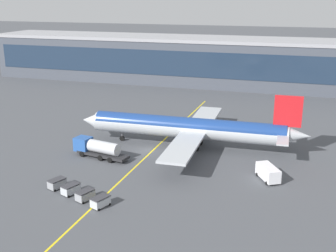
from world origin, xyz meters
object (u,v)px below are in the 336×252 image
Objects in this scene: crew_van at (268,172)px; baggage_cart_0 at (57,183)px; baggage_cart_3 at (100,201)px; baggage_cart_2 at (85,195)px; main_airliner at (189,128)px; fuel_tanker at (97,148)px; baggage_cart_1 at (71,189)px.

crew_van reaches higher than baggage_cart_0.
baggage_cart_0 is at bearing 158.88° from baggage_cart_3.
baggage_cart_0 is at bearing -157.36° from crew_van.
baggage_cart_3 is at bearing -21.12° from baggage_cart_2.
main_airliner is at bearing 59.13° from baggage_cart_0.
main_airliner reaches higher than fuel_tanker.
baggage_cart_2 is (5.97, -2.31, 0.00)m from baggage_cart_0.
fuel_tanker is 3.66× the size of baggage_cart_2.
baggage_cart_2 is 1.00× the size of baggage_cart_3.
baggage_cart_0 is at bearing 158.88° from baggage_cart_1.
baggage_cart_2 is at bearing -69.55° from fuel_tanker.
baggage_cart_1 is at bearing 158.88° from baggage_cart_2.
fuel_tanker is at bearing -144.46° from main_airliner.
fuel_tanker is 15.22m from baggage_cart_1.
crew_van reaches higher than baggage_cart_3.
baggage_cart_0 and baggage_cart_3 have the same top height.
main_airliner is 27.77m from baggage_cart_2.
baggage_cart_0 is 1.00× the size of baggage_cart_3.
baggage_cart_0 is at bearing 158.88° from baggage_cart_2.
fuel_tanker is (-14.35, -10.25, -2.14)m from main_airliner.
main_airliner reaches higher than baggage_cart_2.
crew_van is at bearing -35.20° from main_airliner.
baggage_cart_1 is 6.40m from baggage_cart_3.
crew_van is (30.40, -1.07, -0.43)m from fuel_tanker.
main_airliner is 14.76× the size of baggage_cart_1.
baggage_cart_3 is (2.98, -1.15, 0.00)m from baggage_cart_2.
main_airliner is 19.80m from crew_van.
baggage_cart_1 is at bearing -21.12° from baggage_cart_0.
main_airliner is at bearing 65.70° from baggage_cart_1.
fuel_tanker reaches higher than crew_van.
baggage_cart_1 is at bearing -78.61° from fuel_tanker.
main_airliner is 14.76× the size of baggage_cart_2.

